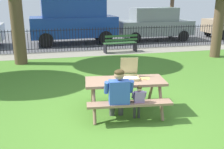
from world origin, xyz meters
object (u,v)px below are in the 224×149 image
picnic_table_foreground (125,87)px  parked_car_right (154,23)px  adult_at_table (119,93)px  pizza_box_open (130,73)px  pizza_slice_on_table (145,78)px  parked_car_center (74,20)px  park_bench_center (120,44)px  child_at_table (138,99)px

picnic_table_foreground → parked_car_right: 10.55m
picnic_table_foreground → adult_at_table: adult_at_table is taller
pizza_box_open → pizza_slice_on_table: (0.33, -0.13, -0.10)m
picnic_table_foreground → parked_car_center: 9.54m
pizza_slice_on_table → picnic_table_foreground: bearing=-179.7°
parked_car_center → parked_car_right: 4.83m
parked_car_right → pizza_slice_on_table: bearing=-113.2°
parked_car_right → park_bench_center: bearing=-134.0°
child_at_table → pizza_box_open: bearing=89.7°
pizza_slice_on_table → child_at_table: child_at_table is taller
child_at_table → pizza_slice_on_table: bearing=58.5°
pizza_box_open → parked_car_center: parked_car_center is taller
parked_car_center → adult_at_table: bearing=-90.0°
adult_at_table → child_at_table: bearing=-10.6°
pizza_slice_on_table → parked_car_right: 10.35m
pizza_box_open → picnic_table_foreground: bearing=-136.8°
pizza_slice_on_table → parked_car_right: parked_car_right is taller
child_at_table → park_bench_center: bearing=78.0°
picnic_table_foreground → child_at_table: bearing=-75.9°
pizza_box_open → adult_at_table: pizza_box_open is taller
picnic_table_foreground → parked_car_right: size_ratio=0.44×
park_bench_center → child_at_table: bearing=-102.0°
child_at_table → adult_at_table: bearing=169.4°
parked_car_right → picnic_table_foreground: bearing=-115.5°
pizza_slice_on_table → parked_car_center: 9.56m
child_at_table → parked_car_right: (4.41, 10.06, 0.51)m
adult_at_table → parked_car_right: size_ratio=0.27×
child_at_table → parked_car_center: bearing=92.3°
picnic_table_foreground → pizza_box_open: pizza_box_open is taller
child_at_table → park_bench_center: size_ratio=0.50×
pizza_box_open → parked_car_center: bearing=92.5°
picnic_table_foreground → pizza_slice_on_table: pizza_slice_on_table is taller
park_bench_center → parked_car_center: (-1.91, 3.01, 0.89)m
pizza_slice_on_table → parked_car_right: size_ratio=0.07×
parked_car_center → pizza_slice_on_table: bearing=-85.5°
park_bench_center → parked_car_center: 3.67m
pizza_slice_on_table → park_bench_center: park_bench_center is taller
adult_at_table → park_bench_center: (1.92, 6.98, -0.24)m
pizza_slice_on_table → parked_car_center: parked_car_center is taller
park_bench_center → parked_car_center: size_ratio=0.34×
pizza_slice_on_table → parked_car_center: bearing=94.5°
child_at_table → parked_car_right: size_ratio=0.19×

